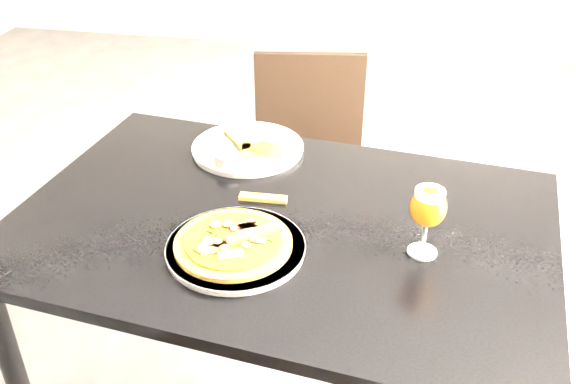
% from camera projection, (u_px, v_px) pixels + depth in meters
% --- Properties ---
extents(ground, '(6.00, 6.00, 0.00)m').
position_uv_depth(ground, '(213.00, 347.00, 2.13)').
color(ground, '#4F4F51').
rests_on(ground, ground).
extents(dining_table, '(1.29, 0.94, 0.75)m').
position_uv_depth(dining_table, '(281.00, 251.00, 1.49)').
color(dining_table, black).
rests_on(dining_table, ground).
extents(chair_far, '(0.44, 0.44, 0.84)m').
position_uv_depth(chair_far, '(308.00, 171.00, 2.20)').
color(chair_far, black).
rests_on(chair_far, ground).
extents(plate_main, '(0.30, 0.30, 0.02)m').
position_uv_depth(plate_main, '(236.00, 248.00, 1.34)').
color(plate_main, silver).
rests_on(plate_main, dining_table).
extents(pizza, '(0.25, 0.25, 0.03)m').
position_uv_depth(pizza, '(234.00, 242.00, 1.33)').
color(pizza, brown).
rests_on(pizza, plate_main).
extents(plate_second, '(0.41, 0.41, 0.02)m').
position_uv_depth(plate_second, '(248.00, 148.00, 1.72)').
color(plate_second, silver).
rests_on(plate_second, dining_table).
extents(crust_scraps, '(0.18, 0.14, 0.01)m').
position_uv_depth(crust_scraps, '(254.00, 146.00, 1.70)').
color(crust_scraps, brown).
rests_on(crust_scraps, plate_second).
extents(loose_crust, '(0.11, 0.03, 0.01)m').
position_uv_depth(loose_crust, '(263.00, 198.00, 1.51)').
color(loose_crust, brown).
rests_on(loose_crust, dining_table).
extents(sauce_cup, '(0.06, 0.06, 0.04)m').
position_uv_depth(sauce_cup, '(228.00, 161.00, 1.63)').
color(sauce_cup, '#B9B4A7').
rests_on(sauce_cup, dining_table).
extents(beer_glass, '(0.07, 0.07, 0.16)m').
position_uv_depth(beer_glass, '(428.00, 208.00, 1.28)').
color(beer_glass, '#AFB5B8').
rests_on(beer_glass, dining_table).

